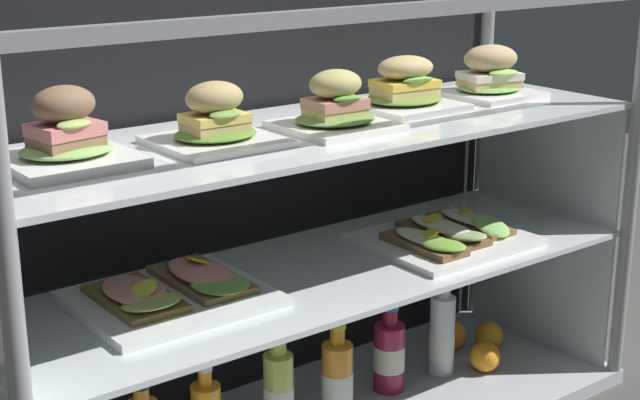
% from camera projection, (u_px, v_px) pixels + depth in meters
% --- Properties ---
extents(case_frame, '(1.43, 0.48, 0.92)m').
position_uv_depth(case_frame, '(278.00, 194.00, 2.00)').
color(case_frame, gray).
rests_on(case_frame, ground).
extents(riser_lower_tier, '(1.36, 0.42, 0.33)m').
position_uv_depth(riser_lower_tier, '(320.00, 350.00, 1.97)').
color(riser_lower_tier, silver).
rests_on(riser_lower_tier, case_base_deck).
extents(shelf_lower_glass, '(1.38, 0.44, 0.01)m').
position_uv_depth(shelf_lower_glass, '(320.00, 273.00, 1.92)').
color(shelf_lower_glass, silver).
rests_on(shelf_lower_glass, riser_lower_tier).
extents(riser_upper_tier, '(1.36, 0.42, 0.28)m').
position_uv_depth(riser_upper_tier, '(320.00, 203.00, 1.88)').
color(riser_upper_tier, silver).
rests_on(riser_upper_tier, shelf_lower_glass).
extents(shelf_upper_glass, '(1.38, 0.44, 0.01)m').
position_uv_depth(shelf_upper_glass, '(320.00, 130.00, 1.84)').
color(shelf_upper_glass, silver).
rests_on(shelf_upper_glass, riser_upper_tier).
extents(plated_roll_sandwich_mid_right, '(0.20, 0.20, 0.13)m').
position_uv_depth(plated_roll_sandwich_mid_right, '(66.00, 139.00, 1.54)').
color(plated_roll_sandwich_mid_right, white).
rests_on(plated_roll_sandwich_mid_right, shelf_upper_glass).
extents(plated_roll_sandwich_right_of_center, '(0.21, 0.21, 0.11)m').
position_uv_depth(plated_roll_sandwich_right_of_center, '(215.00, 123.00, 1.68)').
color(plated_roll_sandwich_right_of_center, white).
rests_on(plated_roll_sandwich_right_of_center, shelf_upper_glass).
extents(plated_roll_sandwich_near_left_corner, '(0.20, 0.20, 0.11)m').
position_uv_depth(plated_roll_sandwich_near_left_corner, '(335.00, 109.00, 1.81)').
color(plated_roll_sandwich_near_left_corner, white).
rests_on(plated_roll_sandwich_near_left_corner, shelf_upper_glass).
extents(plated_roll_sandwich_near_right_corner, '(0.20, 0.20, 0.11)m').
position_uv_depth(plated_roll_sandwich_near_right_corner, '(405.00, 90.00, 1.99)').
color(plated_roll_sandwich_near_right_corner, white).
rests_on(plated_roll_sandwich_near_right_corner, shelf_upper_glass).
extents(plated_roll_sandwich_mid_left, '(0.19, 0.19, 0.12)m').
position_uv_depth(plated_roll_sandwich_mid_left, '(490.00, 76.00, 2.13)').
color(plated_roll_sandwich_mid_left, white).
rests_on(plated_roll_sandwich_mid_left, shelf_upper_glass).
extents(open_sandwich_tray_mid_left, '(0.34, 0.30, 0.06)m').
position_uv_depth(open_sandwich_tray_mid_left, '(173.00, 292.00, 1.76)').
color(open_sandwich_tray_mid_left, white).
rests_on(open_sandwich_tray_mid_left, shelf_lower_glass).
extents(open_sandwich_tray_center, '(0.34, 0.30, 0.06)m').
position_uv_depth(open_sandwich_tray_center, '(447.00, 235.00, 2.07)').
color(open_sandwich_tray_center, white).
rests_on(open_sandwich_tray_center, shelf_lower_glass).
extents(juice_bottle_back_left, '(0.06, 0.06, 0.22)m').
position_uv_depth(juice_bottle_back_left, '(279.00, 393.00, 1.94)').
color(juice_bottle_back_left, '#BDCF55').
rests_on(juice_bottle_back_left, case_base_deck).
extents(juice_bottle_front_fourth, '(0.07, 0.07, 0.21)m').
position_uv_depth(juice_bottle_front_fourth, '(336.00, 379.00, 2.03)').
color(juice_bottle_front_fourth, orange).
rests_on(juice_bottle_front_fourth, case_base_deck).
extents(juice_bottle_front_middle, '(0.07, 0.07, 0.21)m').
position_uv_depth(juice_bottle_front_middle, '(389.00, 355.00, 2.14)').
color(juice_bottle_front_middle, '#A1214B').
rests_on(juice_bottle_front_middle, case_base_deck).
extents(juice_bottle_front_second, '(0.06, 0.06, 0.24)m').
position_uv_depth(juice_bottle_front_second, '(442.00, 334.00, 2.21)').
color(juice_bottle_front_second, white).
rests_on(juice_bottle_front_second, case_base_deck).
extents(orange_fruit_beside_bottles, '(0.08, 0.08, 0.08)m').
position_uv_depth(orange_fruit_beside_bottles, '(450.00, 334.00, 2.35)').
color(orange_fruit_beside_bottles, orange).
rests_on(orange_fruit_beside_bottles, case_base_deck).
extents(orange_fruit_near_left_post, '(0.07, 0.07, 0.07)m').
position_uv_depth(orange_fruit_near_left_post, '(489.00, 336.00, 2.35)').
color(orange_fruit_near_left_post, orange).
rests_on(orange_fruit_near_left_post, case_base_deck).
extents(orange_fruit_rolled_forward, '(0.07, 0.07, 0.07)m').
position_uv_depth(orange_fruit_rolled_forward, '(485.00, 357.00, 2.24)').
color(orange_fruit_rolled_forward, orange).
rests_on(orange_fruit_rolled_forward, case_base_deck).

